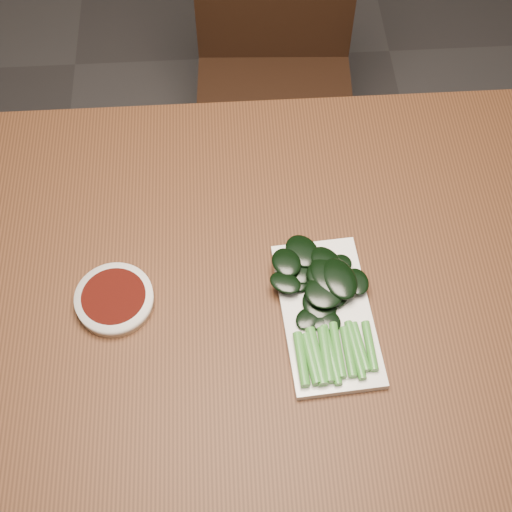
% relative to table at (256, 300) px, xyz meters
% --- Properties ---
extents(ground, '(6.00, 6.00, 0.00)m').
position_rel_table_xyz_m(ground, '(0.00, 0.00, -0.68)').
color(ground, '#333030').
rests_on(ground, ground).
extents(table, '(1.40, 0.80, 0.75)m').
position_rel_table_xyz_m(table, '(0.00, 0.00, 0.00)').
color(table, '#462614').
rests_on(table, ground).
extents(chair_far, '(0.41, 0.41, 0.89)m').
position_rel_table_xyz_m(chair_far, '(0.09, 0.75, -0.19)').
color(chair_far, black).
rests_on(chair_far, ground).
extents(sauce_bowl, '(0.13, 0.13, 0.03)m').
position_rel_table_xyz_m(sauce_bowl, '(-0.23, -0.03, 0.08)').
color(sauce_bowl, white).
rests_on(sauce_bowl, table).
extents(serving_plate, '(0.16, 0.28, 0.01)m').
position_rel_table_xyz_m(serving_plate, '(0.11, -0.07, 0.08)').
color(serving_plate, white).
rests_on(serving_plate, table).
extents(gai_lan, '(0.17, 0.27, 0.03)m').
position_rel_table_xyz_m(gai_lan, '(0.10, -0.05, 0.10)').
color(gai_lan, '#3B842D').
rests_on(gai_lan, serving_plate).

